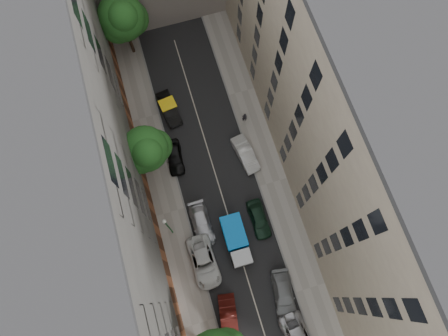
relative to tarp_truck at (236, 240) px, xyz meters
name	(u,v)px	position (x,y,z in m)	size (l,w,h in m)	color
ground	(222,197)	(0.04, 4.72, -1.25)	(120.00, 120.00, 0.00)	#4C4C49
road_surface	(222,197)	(0.04, 4.72, -1.24)	(8.00, 44.00, 0.02)	black
sidewalk_left	(171,212)	(-5.46, 4.72, -1.17)	(3.00, 44.00, 0.15)	gray
sidewalk_right	(273,182)	(5.54, 4.72, -1.17)	(3.00, 44.00, 0.15)	gray
building_left	(85,207)	(-10.96, 4.72, 8.75)	(8.00, 44.00, 20.00)	#514E4B
building_right	(351,131)	(11.04, 4.72, 8.75)	(8.00, 44.00, 20.00)	tan
tarp_truck	(236,240)	(0.00, 0.00, 0.00)	(2.03, 4.92, 2.27)	black
car_left_1	(229,319)	(-2.76, -6.68, -0.51)	(1.56, 4.47, 1.47)	#4B130F
car_left_2	(204,262)	(-3.56, -1.08, -0.52)	(2.43, 5.28, 1.47)	silver
car_left_3	(202,224)	(-2.76, 2.52, -0.58)	(1.88, 4.63, 1.34)	#B7B6BC
car_left_4	(175,157)	(-3.56, 10.12, -0.56)	(1.63, 4.05, 1.38)	black
car_left_5	(169,109)	(-2.76, 15.72, -0.53)	(1.51, 4.34, 1.43)	black
car_right_1	(284,294)	(2.84, -6.08, -0.58)	(1.88, 4.63, 1.34)	slate
car_right_2	(259,219)	(2.84, 1.37, -0.55)	(1.66, 4.14, 1.41)	black
car_right_3	(245,154)	(3.64, 8.32, -0.54)	(1.51, 4.33, 1.43)	silver
tree_mid	(147,150)	(-5.73, 9.61, 4.46)	(4.74, 4.37, 8.16)	#382619
tree_far	(123,19)	(-4.74, 24.22, 4.60)	(5.17, 4.88, 8.50)	#382619
lamp_post	(168,226)	(-5.76, 2.67, 2.71)	(0.36, 0.36, 6.14)	#1B612D
pedestrian	(245,117)	(4.79, 12.28, -0.34)	(0.56, 0.36, 1.52)	black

